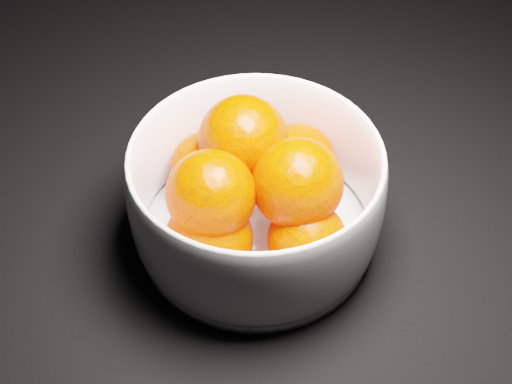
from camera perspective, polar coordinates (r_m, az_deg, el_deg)
bowl at (r=0.61m, az=0.00°, el=-0.35°), size 0.22×0.22×0.11m
orange_pile at (r=0.60m, az=-0.24°, el=0.47°), size 0.18×0.18×0.11m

